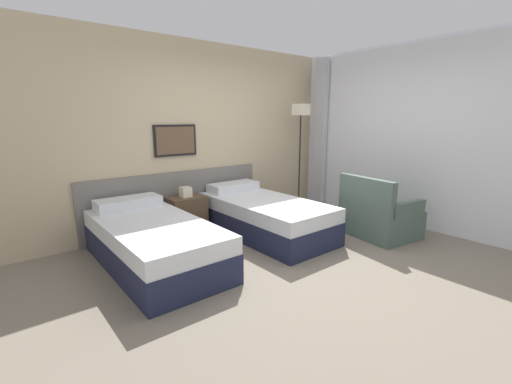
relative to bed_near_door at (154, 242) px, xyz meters
name	(u,v)px	position (x,y,z in m)	size (l,w,h in m)	color
ground_plane	(302,258)	(1.41, -0.94, -0.26)	(16.00, 16.00, 0.00)	slate
wall_headboard	(208,139)	(1.37, 1.05, 1.04)	(10.00, 0.10, 2.70)	#C6B28E
wall_window	(419,137)	(3.64, -1.11, 1.08)	(0.21, 4.46, 2.70)	white
bed_near_door	(154,242)	(0.00, 0.00, 0.00)	(0.97, 1.99, 0.63)	#1E233D
bed_near_window	(264,216)	(1.62, 0.00, 0.00)	(0.97, 1.99, 0.63)	#1E233D
nightstand	(187,214)	(0.81, 0.76, 0.01)	(0.51, 0.36, 0.66)	brown
floor_lamp	(301,124)	(2.94, 0.60, 1.25)	(0.24, 0.24, 1.84)	black
armchair	(378,217)	(2.81, -1.05, 0.01)	(0.88, 0.99, 0.85)	#4C6056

